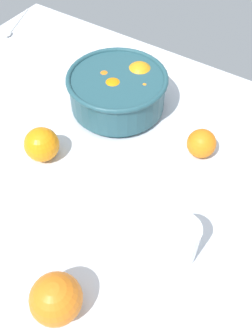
# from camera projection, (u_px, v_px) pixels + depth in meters

# --- Properties ---
(ground_plane) EXTENTS (1.30, 0.95, 0.03)m
(ground_plane) POSITION_uv_depth(u_px,v_px,m) (116.00, 182.00, 0.82)
(ground_plane) COLOR silver
(fruit_bowl) EXTENTS (0.24, 0.24, 0.10)m
(fruit_bowl) POSITION_uv_depth(u_px,v_px,m) (119.00, 91.00, 0.91)
(fruit_bowl) COLOR #234C56
(fruit_bowl) RESTS_ON ground_plane
(juice_glass) EXTENTS (0.07, 0.07, 0.10)m
(juice_glass) POSITION_uv_depth(u_px,v_px,m) (180.00, 244.00, 0.66)
(juice_glass) COLOR white
(juice_glass) RESTS_ON ground_plane
(loose_orange_1) EXTENTS (0.07, 0.07, 0.07)m
(loose_orange_1) POSITION_uv_depth(u_px,v_px,m) (201.00, 143.00, 0.82)
(loose_orange_1) COLOR orange
(loose_orange_1) RESTS_ON ground_plane
(loose_orange_2) EXTENTS (0.09, 0.09, 0.09)m
(loose_orange_2) POSITION_uv_depth(u_px,v_px,m) (56.00, 299.00, 0.60)
(loose_orange_2) COLOR orange
(loose_orange_2) RESTS_ON ground_plane
(loose_orange_4) EXTENTS (0.08, 0.08, 0.08)m
(loose_orange_4) POSITION_uv_depth(u_px,v_px,m) (42.00, 144.00, 0.81)
(loose_orange_4) COLOR orange
(loose_orange_4) RESTS_ON ground_plane
(spoon) EXTENTS (0.08, 0.17, 0.01)m
(spoon) POSITION_uv_depth(u_px,v_px,m) (13.00, 27.00, 1.18)
(spoon) COLOR silver
(spoon) RESTS_ON ground_plane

